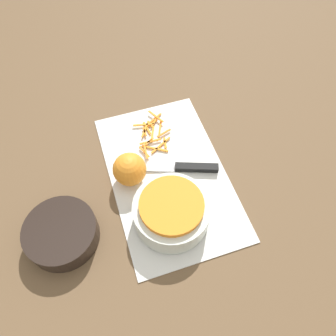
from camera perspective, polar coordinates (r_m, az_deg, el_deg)
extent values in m
plane|color=brown|center=(0.85, 0.00, -1.30)|extent=(4.00, 4.00, 0.00)
cube|color=silver|center=(0.84, 0.00, -1.20)|extent=(0.47, 0.29, 0.01)
cylinder|color=silver|center=(0.76, 0.59, -7.75)|extent=(0.18, 0.18, 0.06)
cylinder|color=orange|center=(0.72, 0.62, -6.56)|extent=(0.14, 0.14, 0.02)
cylinder|color=black|center=(0.79, -18.04, -10.76)|extent=(0.16, 0.16, 0.05)
cube|color=black|center=(0.85, 5.00, 0.08)|extent=(0.06, 0.11, 0.02)
cube|color=silver|center=(0.85, -3.77, 0.09)|extent=(0.07, 0.15, 0.00)
sphere|color=orange|center=(0.80, -6.70, -0.23)|extent=(0.08, 0.08, 0.08)
cube|color=orange|center=(0.95, -2.40, 8.53)|extent=(0.03, 0.05, 0.00)
cube|color=orange|center=(0.95, -2.14, 8.97)|extent=(0.05, 0.03, 0.00)
cube|color=orange|center=(0.89, -0.51, 4.41)|extent=(0.04, 0.01, 0.00)
cube|color=orange|center=(0.94, -2.73, 7.80)|extent=(0.02, 0.03, 0.00)
cube|color=orange|center=(0.94, -2.49, 7.85)|extent=(0.03, 0.03, 0.00)
cube|color=orange|center=(0.91, -2.91, 6.08)|extent=(0.05, 0.02, 0.00)
cube|color=orange|center=(0.93, -3.68, 6.96)|extent=(0.05, 0.01, 0.00)
cube|color=orange|center=(0.87, -3.95, 3.08)|extent=(0.05, 0.01, 0.00)
cube|color=orange|center=(0.90, -3.30, 4.64)|extent=(0.02, 0.03, 0.00)
cube|color=orange|center=(0.93, -4.33, 7.53)|extent=(0.02, 0.06, 0.00)
cube|color=orange|center=(0.88, -2.27, 3.42)|extent=(0.04, 0.07, 0.00)
cube|color=orange|center=(0.93, -1.39, 6.99)|extent=(0.05, 0.03, 0.00)
cube|color=orange|center=(0.92, -4.10, 6.35)|extent=(0.03, 0.01, 0.00)
cube|color=orange|center=(0.91, -0.73, 6.11)|extent=(0.02, 0.04, 0.00)
cube|color=orange|center=(0.89, -1.25, 4.02)|extent=(0.04, 0.07, 0.00)
cube|color=orange|center=(0.88, -4.16, 2.85)|extent=(0.04, 0.02, 0.00)
cube|color=orange|center=(0.92, -3.96, 6.82)|extent=(0.05, 0.04, 0.00)
cube|color=orange|center=(0.90, -3.07, 4.64)|extent=(0.01, 0.06, 0.00)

